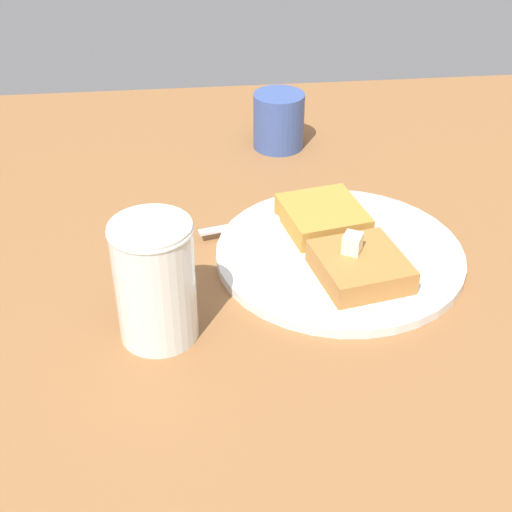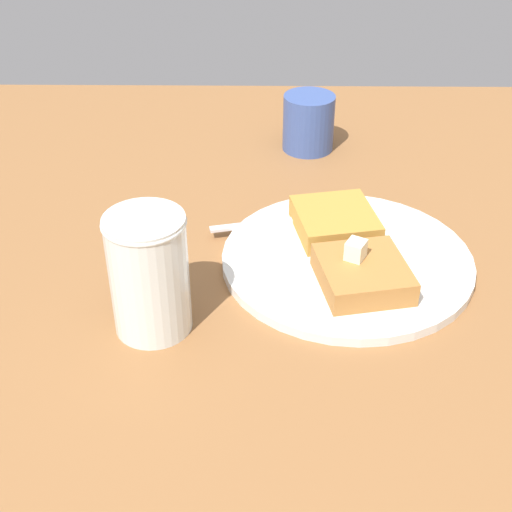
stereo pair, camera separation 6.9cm
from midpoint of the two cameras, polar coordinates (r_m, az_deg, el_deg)
The scene contains 8 objects.
table_surface at distance 72.25cm, azimuth 13.00°, elevation -5.08°, with size 118.00×118.00×2.57cm, color brown.
plate at distance 76.54cm, azimuth 9.86°, elevation -0.38°, with size 26.56×26.56×1.04cm.
toast_slice_left at distance 71.76cm, azimuth 11.28°, elevation -1.52°, with size 8.94×8.39×2.49cm, color #A86E34.
toast_slice_middle at distance 79.54cm, azimuth 8.82°, elevation 2.68°, with size 8.94×8.39×2.49cm, color #B78133.
butter_pat_primary at distance 71.17cm, azimuth 10.76°, elevation 0.39°, with size 1.94×1.74×1.94cm, color #F3EEC9.
fork at distance 81.11cm, azimuth 5.07°, elevation 2.77°, with size 5.05×15.90×0.36cm.
syrup_jar at distance 64.74cm, azimuth -5.50°, elevation -1.98°, with size 7.47×7.47×11.89cm.
coffee_mug at distance 99.03cm, azimuth 6.25°, elevation 10.57°, with size 9.54×6.96×7.64cm.
Camera 2 is at (-54.49, 12.07, 46.31)cm, focal length 50.00 mm.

